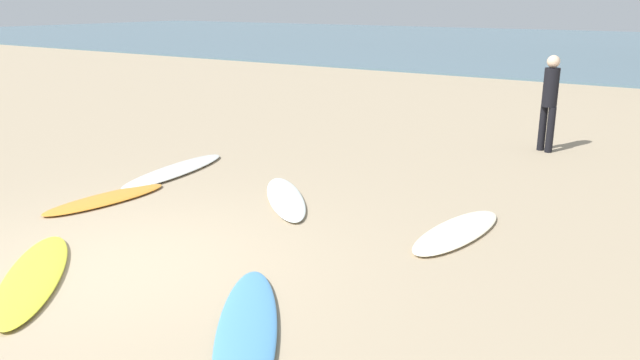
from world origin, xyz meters
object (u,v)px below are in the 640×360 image
surfboard_3 (285,198)px  surfboard_5 (106,199)px  surfboard_4 (175,171)px  surfboard_0 (457,232)px  surfboard_1 (33,276)px  surfboard_2 (247,332)px  beachgoer_near (550,98)px

surfboard_3 → surfboard_5: bearing=170.5°
surfboard_4 → surfboard_5: surfboard_4 is taller
surfboard_0 → surfboard_1: bearing=54.5°
surfboard_2 → surfboard_3: 3.76m
surfboard_2 → surfboard_5: bearing=-59.3°
surfboard_0 → surfboard_5: size_ratio=1.02×
surfboard_0 → surfboard_3: (-2.58, -0.10, 0.00)m
surfboard_2 → surfboard_5: 4.47m
surfboard_5 → surfboard_0: bearing=-155.2°
surfboard_5 → beachgoer_near: size_ratio=1.05×
surfboard_2 → surfboard_5: (-4.11, 1.74, -0.01)m
surfboard_1 → surfboard_5: size_ratio=1.20×
surfboard_3 → surfboard_4: bearing=132.5°
surfboard_2 → beachgoer_near: 8.46m
surfboard_2 → surfboard_4: bearing=-73.8°
surfboard_4 → surfboard_5: size_ratio=1.29×
surfboard_1 → surfboard_3: bearing=-146.1°
surfboard_0 → surfboard_1: surfboard_1 is taller
surfboard_2 → surfboard_4: (-4.40, 3.37, -0.00)m
surfboard_2 → surfboard_5: size_ratio=1.30×
surfboard_0 → surfboard_2: bearing=85.0°
surfboard_2 → beachgoer_near: bearing=-129.1°
surfboard_0 → beachgoer_near: size_ratio=1.06×
surfboard_0 → surfboard_5: (-4.73, -1.56, -0.00)m
surfboard_1 → surfboard_4: surfboard_4 is taller
surfboard_2 → surfboard_4: surfboard_2 is taller
surfboard_1 → surfboard_4: 4.15m
surfboard_5 → surfboard_1: bearing=132.6°
surfboard_5 → beachgoer_near: bearing=-117.6°
surfboard_0 → surfboard_5: bearing=23.9°
surfboard_1 → surfboard_4: bearing=-110.2°
surfboard_1 → surfboard_2: (2.58, 0.36, 0.00)m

